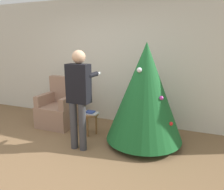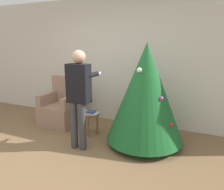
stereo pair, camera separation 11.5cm
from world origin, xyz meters
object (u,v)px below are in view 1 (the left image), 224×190
person_standing (79,92)px  christmas_tree (145,92)px  armchair (60,109)px  side_stool (90,118)px

person_standing → christmas_tree: bearing=30.4°
person_standing → armchair: bearing=141.0°
christmas_tree → armchair: 2.02m
armchair → person_standing: 1.39m
armchair → side_stool: (0.87, -0.23, -0.01)m
christmas_tree → side_stool: bearing=-179.2°
side_stool → armchair: bearing=164.9°
armchair → side_stool: 0.90m
christmas_tree → armchair: (-1.92, 0.22, -0.58)m
christmas_tree → person_standing: (-0.96, -0.56, 0.04)m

